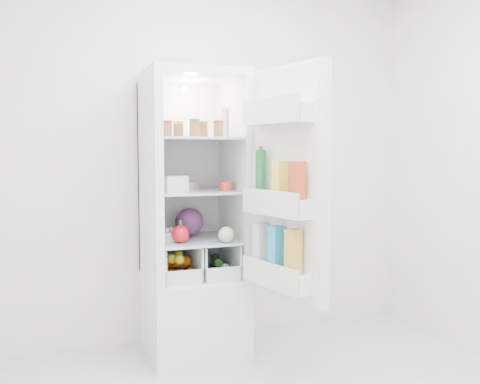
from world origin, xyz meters
name	(u,v)px	position (x,y,z in m)	size (l,w,h in m)	color
room_walls	(312,84)	(0.00, 0.00, 1.59)	(3.02, 3.02, 2.61)	silver
refrigerator	(192,250)	(-0.20, 1.25, 0.67)	(0.60, 0.60, 1.80)	white
shelf_low	(194,240)	(-0.20, 1.19, 0.74)	(0.49, 0.53, 0.01)	#AEC0CC
shelf_mid	(194,191)	(-0.20, 1.19, 1.05)	(0.49, 0.53, 0.01)	#AEC0CC
shelf_top	(194,139)	(-0.20, 1.19, 1.38)	(0.49, 0.53, 0.01)	#AEC0CC
crisper_left	(176,261)	(-0.32, 1.19, 0.61)	(0.23, 0.46, 0.22)	silver
crisper_right	(213,259)	(-0.08, 1.19, 0.61)	(0.23, 0.46, 0.22)	silver
condiment_jars	(192,130)	(-0.24, 1.07, 1.43)	(0.38, 0.16, 0.08)	#B21919
squeeze_bottle	(222,123)	(0.01, 1.26, 1.49)	(0.06, 0.06, 0.20)	white
tub_white	(173,183)	(-0.35, 1.15, 1.10)	(0.15, 0.15, 0.09)	white
tin_red	(226,186)	(-0.02, 1.10, 1.08)	(0.08, 0.08, 0.05)	red
foil_tray	(184,186)	(-0.24, 1.30, 1.08)	(0.18, 0.14, 0.05)	silver
red_cabbage	(190,222)	(-0.20, 1.30, 0.84)	(0.18, 0.18, 0.18)	#541C4F
bell_pepper	(180,234)	(-0.32, 1.06, 0.80)	(0.11, 0.11, 0.11)	red
mushroom_bowl	(170,236)	(-0.36, 1.14, 0.78)	(0.13, 0.13, 0.06)	#8FC2D5
salad_bag	(226,235)	(-0.06, 0.97, 0.80)	(0.10, 0.10, 0.10)	#A8C896
citrus_pile	(176,266)	(-0.33, 1.15, 0.59)	(0.20, 0.31, 0.16)	orange
veg_pile	(214,266)	(-0.07, 1.18, 0.56)	(0.16, 0.30, 0.10)	#234F1A
fridge_door	(285,189)	(0.17, 0.62, 1.09)	(0.29, 0.60, 1.30)	white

